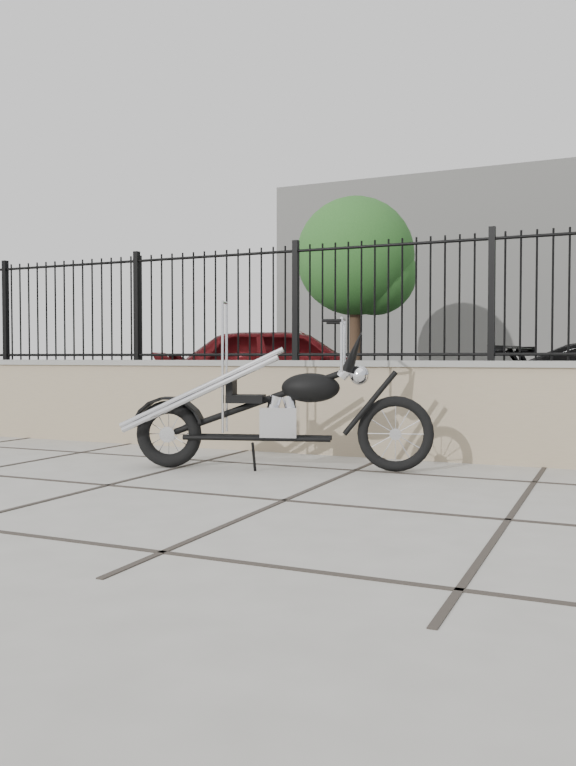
# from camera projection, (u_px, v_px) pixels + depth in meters

# --- Properties ---
(ground_plane) EXTENTS (90.00, 90.00, 0.00)m
(ground_plane) POSITION_uv_depth(u_px,v_px,m) (284.00, 501.00, 5.15)
(ground_plane) COLOR #99968E
(ground_plane) RESTS_ON ground
(parking_lot) EXTENTS (30.00, 30.00, 0.00)m
(parking_lot) POSITION_uv_depth(u_px,v_px,m) (516.00, 402.00, 16.56)
(parking_lot) COLOR black
(parking_lot) RESTS_ON ground
(retaining_wall) EXTENTS (14.00, 0.36, 0.96)m
(retaining_wall) POSITION_uv_depth(u_px,v_px,m) (388.00, 409.00, 7.42)
(retaining_wall) COLOR gray
(retaining_wall) RESTS_ON ground_plane
(iron_fence) EXTENTS (14.00, 0.08, 1.20)m
(iron_fence) POSITION_uv_depth(u_px,v_px,m) (388.00, 300.00, 7.38)
(iron_fence) COLOR black
(iron_fence) RESTS_ON retaining_wall
(background_building) EXTENTS (22.00, 6.00, 8.00)m
(background_building) POSITION_uv_depth(u_px,v_px,m) (563.00, 280.00, 29.19)
(background_building) COLOR beige
(background_building) RESTS_ON ground_plane
(chopper_motorcycle) EXTENTS (2.55, 1.12, 1.51)m
(chopper_motorcycle) POSITION_uv_depth(u_px,v_px,m) (274.00, 384.00, 6.55)
(chopper_motorcycle) COLOR black
(chopper_motorcycle) RESTS_ON ground_plane
(car_red) EXTENTS (4.81, 3.37, 1.52)m
(car_red) POSITION_uv_depth(u_px,v_px,m) (289.00, 371.00, 12.37)
(car_red) COLOR #4B0A0D
(car_red) RESTS_ON parking_lot
(bollard_a) EXTENTS (0.12, 0.12, 0.91)m
(bollard_a) POSITION_uv_depth(u_px,v_px,m) (249.00, 396.00, 10.34)
(bollard_a) COLOR #0C22B6
(bollard_a) RESTS_ON ground_plane
(tree_left) EXTENTS (3.51, 3.51, 5.92)m
(tree_left) POSITION_uv_depth(u_px,v_px,m) (355.00, 251.00, 22.15)
(tree_left) COLOR #382619
(tree_left) RESTS_ON ground_plane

